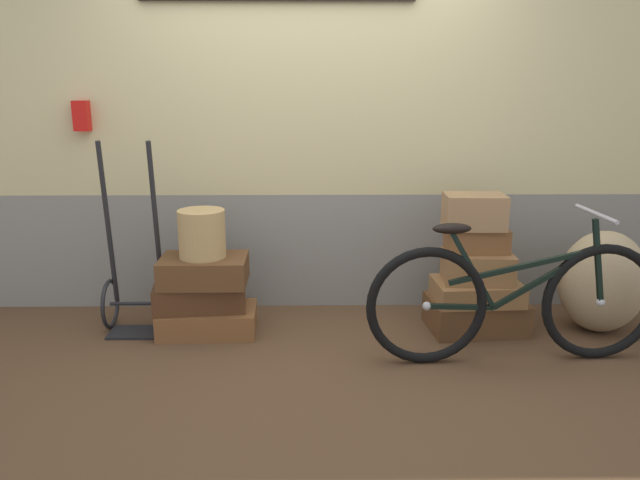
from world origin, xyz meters
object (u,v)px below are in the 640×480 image
at_px(suitcase_2, 204,270).
at_px(suitcase_4, 477,291).
at_px(suitcase_1, 200,295).
at_px(suitcase_3, 476,314).
at_px(suitcase_5, 477,267).
at_px(suitcase_6, 477,239).
at_px(luggage_trolley, 136,289).
at_px(burlap_sack, 603,282).
at_px(wicker_basket, 202,234).
at_px(suitcase_0, 208,320).
at_px(bicycle, 514,301).
at_px(suitcase_7, 474,211).

relative_size(suitcase_2, suitcase_4, 1.01).
distance_m(suitcase_1, suitcase_2, 0.18).
bearing_deg(suitcase_1, suitcase_4, -7.65).
bearing_deg(suitcase_1, suitcase_3, -6.56).
bearing_deg(suitcase_5, suitcase_6, 101.57).
distance_m(suitcase_6, luggage_trolley, 2.24).
height_order(suitcase_2, burlap_sack, burlap_sack).
bearing_deg(suitcase_1, suitcase_2, -29.99).
xyz_separation_m(suitcase_1, wicker_basket, (0.03, -0.00, 0.41)).
relative_size(suitcase_0, suitcase_5, 1.43).
relative_size(suitcase_4, bicycle, 0.32).
distance_m(suitcase_2, luggage_trolley, 0.49).
height_order(suitcase_5, suitcase_6, suitcase_6).
distance_m(suitcase_1, burlap_sack, 2.61).
xyz_separation_m(suitcase_3, wicker_basket, (-1.78, -0.01, 0.55)).
height_order(suitcase_4, suitcase_5, suitcase_5).
bearing_deg(suitcase_3, suitcase_1, 174.79).
relative_size(wicker_basket, luggage_trolley, 0.25).
height_order(suitcase_3, suitcase_5, suitcase_5).
relative_size(suitcase_0, suitcase_4, 1.15).
bearing_deg(suitcase_4, suitcase_2, 176.33).
bearing_deg(suitcase_2, wicker_basket, 109.34).
bearing_deg(luggage_trolley, suitcase_6, -0.84).
distance_m(suitcase_6, wicker_basket, 1.75).
bearing_deg(suitcase_7, suitcase_5, -35.52).
distance_m(wicker_basket, burlap_sack, 2.60).
xyz_separation_m(suitcase_7, wicker_basket, (-1.72, -0.01, -0.14)).
bearing_deg(luggage_trolley, suitcase_4, -2.08).
bearing_deg(suitcase_2, bicycle, -14.45).
xyz_separation_m(suitcase_6, burlap_sack, (0.83, -0.04, -0.27)).
bearing_deg(suitcase_0, suitcase_6, -0.63).
xyz_separation_m(suitcase_2, suitcase_6, (1.75, 0.04, 0.19)).
bearing_deg(suitcase_4, bicycle, -81.43).
distance_m(suitcase_3, wicker_basket, 1.86).
distance_m(suitcase_2, suitcase_3, 1.80).
bearing_deg(suitcase_6, suitcase_7, -156.28).
distance_m(suitcase_7, bicycle, 0.66).
distance_m(suitcase_0, burlap_sack, 2.58).
distance_m(suitcase_7, wicker_basket, 1.73).
bearing_deg(suitcase_2, suitcase_6, 0.57).
bearing_deg(suitcase_5, wicker_basket, -176.25).
xyz_separation_m(suitcase_2, suitcase_7, (1.72, 0.02, 0.38)).
height_order(suitcase_0, suitcase_3, suitcase_3).
distance_m(suitcase_2, suitcase_6, 1.76).
distance_m(suitcase_2, suitcase_4, 1.77).
bearing_deg(wicker_basket, suitcase_3, 0.36).
distance_m(suitcase_5, wicker_basket, 1.77).
bearing_deg(bicycle, suitcase_6, 101.83).
distance_m(suitcase_0, luggage_trolley, 0.52).
height_order(suitcase_0, wicker_basket, wicker_basket).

